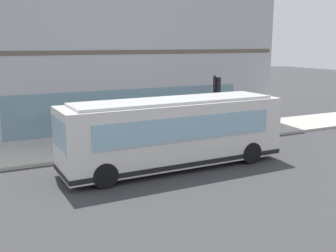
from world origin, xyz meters
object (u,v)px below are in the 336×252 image
object	(u,v)px
city_bus_nearside	(174,133)
pedestrian_near_hydrant	(188,122)
traffic_light_near_corner	(216,95)
pedestrian_near_building_entrance	(247,115)
pedestrian_by_light_pole	(196,114)
pedestrian_walking_along_curb	(113,122)
newspaper_vending_box	(77,143)
fire_hydrant	(265,125)

from	to	relation	value
city_bus_nearside	pedestrian_near_hydrant	bearing A→B (deg)	-37.43
traffic_light_near_corner	pedestrian_near_hydrant	xyz separation A→B (m)	(0.44, 1.50, -1.44)
city_bus_nearside	pedestrian_near_hydrant	size ratio (longest dim) A/B	5.55
pedestrian_near_building_entrance	pedestrian_by_light_pole	world-z (taller)	pedestrian_by_light_pole
city_bus_nearside	pedestrian_walking_along_curb	bearing A→B (deg)	9.90
pedestrian_by_light_pole	pedestrian_walking_along_curb	distance (m)	5.55
pedestrian_near_building_entrance	pedestrian_walking_along_curb	world-z (taller)	pedestrian_walking_along_curb
pedestrian_by_light_pole	pedestrian_near_building_entrance	bearing A→B (deg)	-119.87
pedestrian_walking_along_curb	newspaper_vending_box	distance (m)	2.93
pedestrian_walking_along_curb	newspaper_vending_box	xyz separation A→B (m)	(-1.60, 2.39, -0.57)
fire_hydrant	newspaper_vending_box	bearing A→B (deg)	88.48
city_bus_nearside	pedestrian_near_hydrant	distance (m)	4.51
fire_hydrant	pedestrian_walking_along_curb	distance (m)	9.29
city_bus_nearside	fire_hydrant	distance (m)	8.92
pedestrian_near_hydrant	newspaper_vending_box	size ratio (longest dim) A/B	2.02
traffic_light_near_corner	pedestrian_near_hydrant	world-z (taller)	traffic_light_near_corner
traffic_light_near_corner	pedestrian_by_light_pole	xyz separation A→B (m)	(2.74, -0.35, -1.48)
fire_hydrant	pedestrian_by_light_pole	distance (m)	4.27
pedestrian_by_light_pole	pedestrian_walking_along_curb	world-z (taller)	pedestrian_walking_along_curb
city_bus_nearside	pedestrian_by_light_pole	bearing A→B (deg)	-37.99
fire_hydrant	pedestrian_walking_along_curb	world-z (taller)	pedestrian_walking_along_curb
fire_hydrant	pedestrian_walking_along_curb	bearing A→B (deg)	78.15
pedestrian_by_light_pole	pedestrian_walking_along_curb	size ratio (longest dim) A/B	0.99
pedestrian_near_building_entrance	newspaper_vending_box	world-z (taller)	pedestrian_near_building_entrance
pedestrian_walking_along_curb	newspaper_vending_box	size ratio (longest dim) A/B	1.96
newspaper_vending_box	pedestrian_near_building_entrance	bearing A→B (deg)	-87.57
pedestrian_near_building_entrance	pedestrian_by_light_pole	size ratio (longest dim) A/B	0.93
pedestrian_near_hydrant	pedestrian_near_building_entrance	world-z (taller)	pedestrian_near_hydrant
fire_hydrant	pedestrian_near_hydrant	bearing A→B (deg)	89.93
fire_hydrant	pedestrian_near_building_entrance	world-z (taller)	pedestrian_near_building_entrance
pedestrian_near_hydrant	newspaper_vending_box	xyz separation A→B (m)	(0.30, 6.08, -0.60)
city_bus_nearside	newspaper_vending_box	distance (m)	5.20
traffic_light_near_corner	pedestrian_by_light_pole	distance (m)	3.14
city_bus_nearside	pedestrian_walking_along_curb	world-z (taller)	city_bus_nearside
newspaper_vending_box	pedestrian_by_light_pole	bearing A→B (deg)	-75.83
traffic_light_near_corner	pedestrian_near_building_entrance	distance (m)	3.63
pedestrian_near_building_entrance	pedestrian_near_hydrant	bearing A→B (deg)	99.32
pedestrian_by_light_pole	pedestrian_walking_along_curb	bearing A→B (deg)	94.16
pedestrian_by_light_pole	traffic_light_near_corner	bearing A→B (deg)	172.78
traffic_light_near_corner	fire_hydrant	world-z (taller)	traffic_light_near_corner
traffic_light_near_corner	fire_hydrant	bearing A→B (deg)	-83.56
pedestrian_near_hydrant	fire_hydrant	bearing A→B (deg)	-90.07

